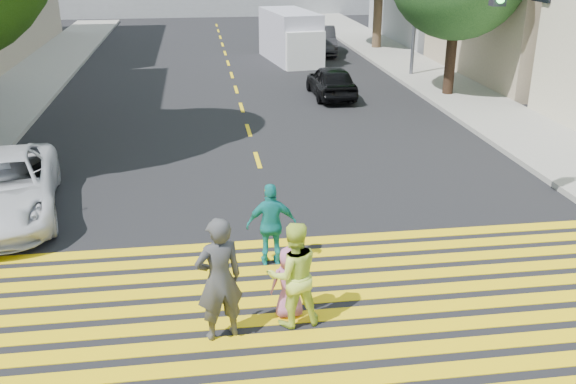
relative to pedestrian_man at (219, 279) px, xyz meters
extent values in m
plane|color=black|center=(1.37, -0.65, -1.00)|extent=(120.00, 120.00, 0.00)
cube|color=gray|center=(-7.13, 21.35, -0.92)|extent=(3.00, 40.00, 0.15)
cube|color=gray|center=(9.87, 14.35, -0.92)|extent=(3.00, 60.00, 0.15)
cube|color=yellow|center=(1.37, -1.30, -0.99)|extent=(13.40, 0.35, 0.01)
cube|color=yellow|center=(1.37, -0.75, -0.99)|extent=(13.40, 0.35, 0.01)
cube|color=yellow|center=(1.37, -0.20, -0.99)|extent=(13.40, 0.35, 0.01)
cube|color=yellow|center=(1.37, 0.35, -0.99)|extent=(13.40, 0.35, 0.01)
cube|color=yellow|center=(1.37, 0.90, -0.99)|extent=(13.40, 0.35, 0.01)
cube|color=yellow|center=(1.37, 1.45, -0.99)|extent=(13.40, 0.35, 0.01)
cube|color=yellow|center=(1.37, 2.00, -0.99)|extent=(13.40, 0.35, 0.01)
cube|color=yellow|center=(1.37, 2.55, -0.99)|extent=(13.40, 0.35, 0.01)
cube|color=yellow|center=(1.37, 3.10, -0.99)|extent=(13.40, 0.35, 0.01)
cube|color=yellow|center=(1.37, 5.35, -0.99)|extent=(0.12, 1.40, 0.01)
cube|color=yellow|center=(1.37, 8.35, -0.99)|extent=(0.12, 1.40, 0.01)
cube|color=yellow|center=(1.37, 11.35, -0.99)|extent=(0.12, 1.40, 0.01)
cube|color=yellow|center=(1.37, 14.35, -0.99)|extent=(0.12, 1.40, 0.01)
cube|color=yellow|center=(1.37, 17.35, -0.99)|extent=(0.12, 1.40, 0.01)
cube|color=yellow|center=(1.37, 20.35, -0.99)|extent=(0.12, 1.40, 0.01)
cube|color=yellow|center=(1.37, 23.35, -0.99)|extent=(0.12, 1.40, 0.01)
cube|color=yellow|center=(1.37, 26.35, -0.99)|extent=(0.12, 1.40, 0.01)
cube|color=yellow|center=(1.37, 29.35, -0.99)|extent=(0.12, 1.40, 0.01)
cube|color=yellow|center=(1.37, 32.35, -0.99)|extent=(0.12, 1.40, 0.01)
cube|color=yellow|center=(1.37, 35.35, -0.99)|extent=(0.12, 1.40, 0.01)
cube|color=yellow|center=(1.37, 38.35, -0.99)|extent=(0.12, 1.40, 0.01)
cylinder|color=black|center=(9.38, 14.89, 0.34)|extent=(0.51, 0.51, 2.68)
cylinder|color=#4A3428|center=(9.69, 26.31, 0.77)|extent=(0.53, 0.53, 3.53)
imported|color=#3C3D3E|center=(0.00, 0.00, 0.00)|extent=(0.84, 0.67, 1.99)
imported|color=#D2ED4D|center=(1.15, 0.22, -0.13)|extent=(0.92, 0.76, 1.74)
imported|color=#BA6394|center=(1.11, 0.44, -0.39)|extent=(0.61, 0.42, 1.21)
imported|color=teal|center=(1.05, 2.27, -0.20)|extent=(0.94, 0.40, 1.60)
imported|color=silver|center=(-4.52, 5.28, -0.31)|extent=(3.04, 5.24, 1.37)
imported|color=black|center=(4.92, 15.49, -0.37)|extent=(1.50, 3.68, 1.25)
imported|color=#B6B6B6|center=(4.81, 27.40, -0.34)|extent=(1.85, 4.54, 1.32)
imported|color=black|center=(6.41, 25.44, -0.30)|extent=(2.00, 4.39, 1.40)
cube|color=#B5B3C9|center=(4.48, 23.64, 0.22)|extent=(2.62, 5.09, 2.43)
cube|color=white|center=(4.79, 21.52, -0.12)|extent=(2.00, 1.42, 1.75)
cylinder|color=black|center=(3.96, 21.80, -0.66)|extent=(0.34, 0.71, 0.68)
cylinder|color=black|center=(5.50, 22.02, -0.66)|extent=(0.34, 0.71, 0.68)
cylinder|color=black|center=(3.46, 25.26, -0.66)|extent=(0.34, 0.71, 0.68)
cylinder|color=black|center=(5.00, 25.48, -0.66)|extent=(0.34, 0.71, 0.68)
camera|label=1|loc=(-0.16, -8.45, 4.72)|focal=40.00mm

